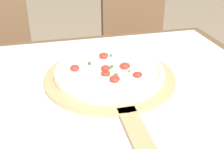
{
  "coord_description": "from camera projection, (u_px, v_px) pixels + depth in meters",
  "views": [
    {
      "loc": [
        -0.11,
        -0.62,
        1.16
      ],
      "look_at": [
        0.06,
        0.06,
        0.78
      ],
      "focal_mm": 45.0,
      "sensor_mm": 36.0,
      "label": 1
    }
  ],
  "objects": [
    {
      "name": "dining_table",
      "position": [
        98.0,
        133.0,
        0.8
      ],
      "size": [
        1.12,
        0.95,
        0.74
      ],
      "color": "brown",
      "rests_on": "ground_plane"
    },
    {
      "name": "towel_cloth",
      "position": [
        96.0,
        98.0,
        0.75
      ],
      "size": [
        1.04,
        0.87,
        0.0
      ],
      "color": "silver",
      "rests_on": "dining_table"
    },
    {
      "name": "pizza_peel",
      "position": [
        111.0,
        80.0,
        0.82
      ],
      "size": [
        0.39,
        0.57,
        0.01
      ],
      "color": "tan",
      "rests_on": "towel_cloth"
    },
    {
      "name": "pizza",
      "position": [
        110.0,
        71.0,
        0.83
      ],
      "size": [
        0.33,
        0.33,
        0.04
      ],
      "color": "beige",
      "rests_on": "pizza_peel"
    },
    {
      "name": "chair_right",
      "position": [
        138.0,
        51.0,
        1.64
      ],
      "size": [
        0.43,
        0.43,
        0.87
      ],
      "rotation": [
        0.0,
        0.0,
        0.08
      ],
      "color": "brown",
      "rests_on": "ground_plane"
    }
  ]
}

